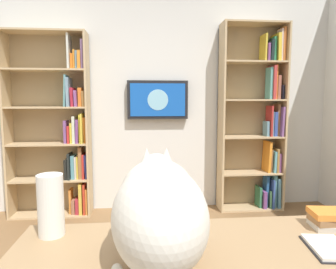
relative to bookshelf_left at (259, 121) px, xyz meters
The scene contains 7 objects.
wall_back 1.33m from the bookshelf_left, ahead, with size 4.52×0.06×2.70m, color silver.
bookshelf_left is the anchor object (origin of this frame).
bookshelf_right 2.37m from the bookshelf_left, ahead, with size 0.91×0.28×2.10m.
wall_mounted_tv 1.26m from the bookshelf_left, ahead, with size 0.73×0.07×0.46m.
cat 2.87m from the bookshelf_left, 61.10° to the left, with size 0.34×0.69×0.39m.
paper_towel_roll 2.93m from the bookshelf_left, 50.99° to the left, with size 0.11×0.11×0.27m, color white.
desk_book_stack 2.40m from the bookshelf_left, 75.80° to the left, with size 0.19×0.15×0.08m.
Camera 1 is at (0.15, 1.51, 1.33)m, focal length 32.34 mm.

